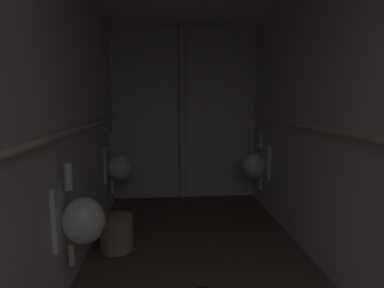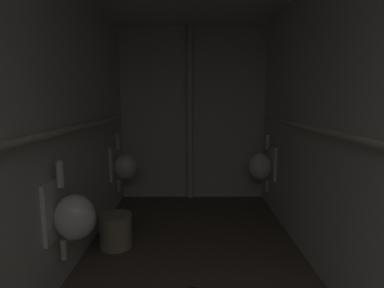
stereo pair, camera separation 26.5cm
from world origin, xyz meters
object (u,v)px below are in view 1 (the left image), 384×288
Objects in this scene: urinal_left_mid at (81,219)px; waste_bin at (117,233)px; urinal_left_far at (118,167)px; urinal_right_mid at (255,164)px; standpipe_back_wall at (182,115)px.

waste_bin is (0.12, 0.72, -0.44)m from urinal_left_mid.
urinal_right_mid is at bearing -0.03° from urinal_left_far.
urinal_left_mid and urinal_left_far have the same top height.
standpipe_back_wall is 7.39× the size of waste_bin.
urinal_left_mid is 0.85m from waste_bin.
urinal_right_mid is 1.23m from standpipe_back_wall.
urinal_left_mid is 2.43m from standpipe_back_wall.
urinal_left_far is 0.31× the size of standpipe_back_wall.
waste_bin is at bearing -149.30° from urinal_right_mid.
urinal_left_far is 1.08m from waste_bin.
urinal_left_mid is 1.00× the size of urinal_left_far.
urinal_right_mid is at bearing 30.70° from waste_bin.
urinal_left_mid reaches higher than waste_bin.
urinal_left_far is at bearing 179.97° from urinal_right_mid.
standpipe_back_wall is 1.96m from waste_bin.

